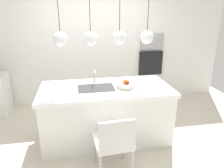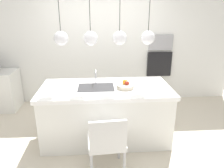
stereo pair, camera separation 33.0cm
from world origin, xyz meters
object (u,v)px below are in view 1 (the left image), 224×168
at_px(chair_near, 114,141).
at_px(oven, 150,63).
at_px(fruit_bowl, 126,85).
at_px(microwave, 152,42).

bearing_deg(chair_near, oven, 61.21).
height_order(fruit_bowl, oven, oven).
distance_m(fruit_bowl, oven, 1.93).
distance_m(microwave, oven, 0.50).
relative_size(microwave, oven, 0.96).
relative_size(microwave, chair_near, 0.64).
relative_size(fruit_bowl, oven, 0.48).
height_order(microwave, chair_near, microwave).
xyz_separation_m(fruit_bowl, oven, (1.00, 1.65, -0.08)).
bearing_deg(microwave, fruit_bowl, -121.40).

